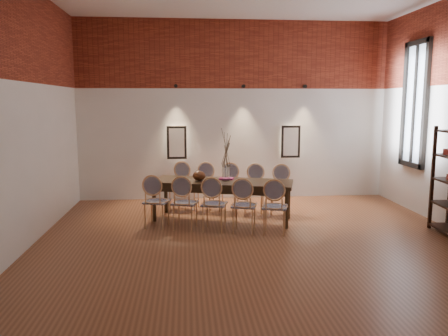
{
  "coord_description": "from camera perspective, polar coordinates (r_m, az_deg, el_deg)",
  "views": [
    {
      "loc": [
        -1.1,
        -6.38,
        2.2
      ],
      "look_at": [
        -0.43,
        1.18,
        1.05
      ],
      "focal_mm": 35.0,
      "sensor_mm": 36.0,
      "label": 1
    }
  ],
  "objects": [
    {
      "name": "spot_fixture_right",
      "position": [
        10.17,
        10.53,
        10.44
      ],
      "size": [
        0.08,
        0.1,
        0.08
      ],
      "primitive_type": "cylinder",
      "rotation": [
        1.57,
        0.0,
        0.0
      ],
      "color": "black",
      "rests_on": "wall_back"
    },
    {
      "name": "wall_back",
      "position": [
        9.99,
        1.3,
        7.46
      ],
      "size": [
        7.0,
        0.1,
        4.0
      ],
      "primitive_type": "cube",
      "color": "silver",
      "rests_on": "ground"
    },
    {
      "name": "bowl",
      "position": [
        8.15,
        -3.27,
        -1.01
      ],
      "size": [
        0.24,
        0.24,
        0.18
      ],
      "primitive_type": "ellipsoid",
      "color": "#572913",
      "rests_on": "dining_table"
    },
    {
      "name": "niche_left",
      "position": [
        9.87,
        -6.19,
        3.33
      ],
      "size": [
        0.36,
        0.06,
        0.66
      ],
      "primitive_type": "cube",
      "color": "#FFEAC6",
      "rests_on": "wall_back"
    },
    {
      "name": "chair_far_e",
      "position": [
        8.72,
        7.37,
        -2.9
      ],
      "size": [
        0.54,
        0.54,
        0.94
      ],
      "primitive_type": null,
      "rotation": [
        0.0,
        0.0,
        2.86
      ],
      "color": "tan",
      "rests_on": "floor"
    },
    {
      "name": "chair_near_c",
      "position": [
        7.51,
        -1.29,
        -4.71
      ],
      "size": [
        0.54,
        0.54,
        0.94
      ],
      "primitive_type": null,
      "rotation": [
        0.0,
        0.0,
        -0.28
      ],
      "color": "tan",
      "rests_on": "floor"
    },
    {
      "name": "brick_band_left",
      "position": [
        6.89,
        -26.33,
        16.52
      ],
      "size": [
        0.02,
        7.0,
        1.5
      ],
      "primitive_type": "cube",
      "color": "maroon",
      "rests_on": "ground"
    },
    {
      "name": "chair_near_d",
      "position": [
        7.42,
        2.64,
        -4.88
      ],
      "size": [
        0.54,
        0.54,
        0.94
      ],
      "primitive_type": null,
      "rotation": [
        0.0,
        0.0,
        -0.28
      ],
      "color": "tan",
      "rests_on": "floor"
    },
    {
      "name": "chair_far_a",
      "position": [
        9.09,
        -5.82,
        -2.41
      ],
      "size": [
        0.54,
        0.54,
        0.94
      ],
      "primitive_type": null,
      "rotation": [
        0.0,
        0.0,
        2.86
      ],
      "color": "tan",
      "rests_on": "floor"
    },
    {
      "name": "window_glass",
      "position": [
        9.54,
        23.73,
        7.59
      ],
      "size": [
        0.02,
        0.78,
        2.38
      ],
      "primitive_type": "cube",
      "color": "silver",
      "rests_on": "wall_right"
    },
    {
      "name": "dried_branches",
      "position": [
        8.02,
        0.26,
        2.53
      ],
      "size": [
        0.5,
        0.5,
        0.7
      ],
      "primitive_type": null,
      "color": "#4D402F",
      "rests_on": "vase"
    },
    {
      "name": "dining_table",
      "position": [
        8.2,
        -0.25,
        -4.25
      ],
      "size": [
        2.73,
        1.52,
        0.75
      ],
      "primitive_type": "cube",
      "rotation": [
        0.0,
        0.0,
        -0.28
      ],
      "color": "#332112",
      "rests_on": "floor"
    },
    {
      "name": "window_frame",
      "position": [
        9.53,
        23.63,
        7.6
      ],
      "size": [
        0.08,
        0.9,
        2.5
      ],
      "primitive_type": "cube",
      "color": "black",
      "rests_on": "wall_right"
    },
    {
      "name": "brick_band_back",
      "position": [
        9.98,
        1.37,
        14.65
      ],
      "size": [
        7.0,
        0.02,
        1.5
      ],
      "primitive_type": "cube",
      "color": "maroon",
      "rests_on": "ground"
    },
    {
      "name": "window_mullion",
      "position": [
        9.53,
        23.63,
        7.6
      ],
      "size": [
        0.06,
        0.06,
        2.4
      ],
      "primitive_type": "cube",
      "color": "black",
      "rests_on": "wall_right"
    },
    {
      "name": "vase",
      "position": [
        8.08,
        0.26,
        -0.64
      ],
      "size": [
        0.14,
        0.14,
        0.3
      ],
      "primitive_type": "cylinder",
      "color": "silver",
      "rests_on": "dining_table"
    },
    {
      "name": "spot_fixture_mid",
      "position": [
        9.89,
        2.56,
        10.63
      ],
      "size": [
        0.08,
        0.1,
        0.08
      ],
      "primitive_type": "cylinder",
      "rotation": [
        1.57,
        0.0,
        0.0
      ],
      "color": "black",
      "rests_on": "wall_back"
    },
    {
      "name": "chair_far_c",
      "position": [
        8.85,
        0.64,
        -2.67
      ],
      "size": [
        0.54,
        0.54,
        0.94
      ],
      "primitive_type": null,
      "rotation": [
        0.0,
        0.0,
        2.86
      ],
      "color": "tan",
      "rests_on": "floor"
    },
    {
      "name": "chair_far_d",
      "position": [
        8.77,
        3.98,
        -2.79
      ],
      "size": [
        0.54,
        0.54,
        0.94
      ],
      "primitive_type": null,
      "rotation": [
        0.0,
        0.0,
        2.86
      ],
      "color": "tan",
      "rests_on": "floor"
    },
    {
      "name": "chair_near_b",
      "position": [
        7.64,
        -5.11,
        -4.52
      ],
      "size": [
        0.54,
        0.54,
        0.94
      ],
      "primitive_type": null,
      "rotation": [
        0.0,
        0.0,
        -0.28
      ],
      "color": "tan",
      "rests_on": "floor"
    },
    {
      "name": "spot_fixture_left",
      "position": [
        9.81,
        -6.31,
        10.6
      ],
      "size": [
        0.08,
        0.1,
        0.08
      ],
      "primitive_type": "cylinder",
      "rotation": [
        1.57,
        0.0,
        0.0
      ],
      "color": "black",
      "rests_on": "wall_back"
    },
    {
      "name": "wall_front",
      "position": [
        3.04,
        16.22,
        4.53
      ],
      "size": [
        7.0,
        0.1,
        4.0
      ],
      "primitive_type": "cube",
      "color": "silver",
      "rests_on": "ground"
    },
    {
      "name": "book",
      "position": [
        8.27,
        0.31,
        -1.38
      ],
      "size": [
        0.3,
        0.25,
        0.03
      ],
      "primitive_type": "cube",
      "rotation": [
        0.0,
        0.0,
        -0.28
      ],
      "color": "#961953",
      "rests_on": "dining_table"
    },
    {
      "name": "niche_right",
      "position": [
        10.16,
        8.66,
        3.43
      ],
      "size": [
        0.36,
        0.06,
        0.66
      ],
      "primitive_type": "cube",
      "color": "#FFEAC6",
      "rests_on": "wall_back"
    },
    {
      "name": "chair_far_b",
      "position": [
        8.95,
        -2.63,
        -2.54
      ],
      "size": [
        0.54,
        0.54,
        0.94
      ],
      "primitive_type": null,
      "rotation": [
        0.0,
        0.0,
        2.86
      ],
      "color": "tan",
      "rests_on": "floor"
    },
    {
      "name": "chair_near_a",
      "position": [
        7.79,
        -8.79,
        -4.32
      ],
      "size": [
        0.54,
        0.54,
        0.94
      ],
      "primitive_type": null,
      "rotation": [
        0.0,
        0.0,
        -0.28
      ],
      "color": "tan",
      "rests_on": "floor"
    },
    {
      "name": "floor",
      "position": [
        6.84,
        4.57,
        -10.26
      ],
      "size": [
        7.0,
        7.0,
        0.02
      ],
      "primitive_type": "cube",
      "color": "brown",
      "rests_on": "ground"
    },
    {
      "name": "wall_left",
      "position": [
        6.84,
        -26.18,
        6.07
      ],
      "size": [
        0.1,
        7.0,
        4.0
      ],
      "primitive_type": "cube",
      "color": "silver",
      "rests_on": "ground"
    },
    {
      "name": "chair_near_e",
      "position": [
        7.36,
        6.66,
        -5.03
      ],
      "size": [
        0.54,
        0.54,
        0.94
      ],
      "primitive_type": null,
      "rotation": [
        0.0,
        0.0,
        -0.28
      ],
      "color": "tan",
      "rests_on": "floor"
    }
  ]
}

